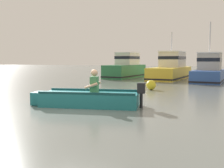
{
  "coord_description": "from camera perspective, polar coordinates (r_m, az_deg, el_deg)",
  "views": [
    {
      "loc": [
        4.29,
        -6.91,
        1.49
      ],
      "look_at": [
        0.1,
        2.57,
        0.55
      ],
      "focal_mm": 42.64,
      "sensor_mm": 36.0,
      "label": 1
    }
  ],
  "objects": [
    {
      "name": "ground_plane",
      "position": [
        8.27,
        -7.93,
        -5.25
      ],
      "size": [
        120.0,
        120.0,
        0.0
      ],
      "primitive_type": "plane",
      "color": "slate"
    },
    {
      "name": "moored_boat_blue",
      "position": [
        19.24,
        20.07,
        2.64
      ],
      "size": [
        2.06,
        4.53,
        4.04
      ],
      "color": "#2D519E",
      "rests_on": "ground"
    },
    {
      "name": "moored_boat_green",
      "position": [
        22.48,
        2.95,
        3.42
      ],
      "size": [
        2.14,
        5.2,
        2.14
      ],
      "color": "#287042",
      "rests_on": "ground"
    },
    {
      "name": "mooring_buoy",
      "position": [
        13.42,
        8.38,
        -0.21
      ],
      "size": [
        0.49,
        0.49,
        0.49
      ],
      "primitive_type": "sphere",
      "color": "yellow",
      "rests_on": "ground"
    },
    {
      "name": "rowboat_with_person",
      "position": [
        8.63,
        -5.2,
        -3.09
      ],
      "size": [
        3.7,
        1.79,
        1.19
      ],
      "color": "#1E727A",
      "rests_on": "ground"
    },
    {
      "name": "moored_boat_yellow",
      "position": [
        21.65,
        12.58,
        3.24
      ],
      "size": [
        2.36,
        6.68,
        3.67
      ],
      "color": "gold",
      "rests_on": "ground"
    }
  ]
}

